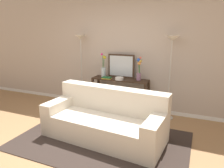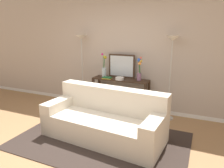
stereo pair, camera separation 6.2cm
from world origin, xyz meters
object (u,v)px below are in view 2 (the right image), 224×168
couch (105,121)px  book_stack (107,78)px  floor_lamp_left (82,51)px  wall_mirror (122,66)px  console_table (120,89)px  floor_lamp_right (172,55)px  book_row_under_console (107,107)px  vase_tall_flowers (104,69)px  vase_short_flowers (139,69)px  fruit_bowl (120,78)px

couch → book_stack: couch is taller
couch → floor_lamp_left: floor_lamp_left is taller
floor_lamp_left → wall_mirror: (1.00, 0.13, -0.33)m
console_table → floor_lamp_right: (1.11, 0.02, 0.85)m
couch → book_row_under_console: (-0.56, 1.28, -0.26)m
book_stack → book_row_under_console: size_ratio=0.56×
floor_lamp_left → console_table: bearing=-0.9°
floor_lamp_right → book_stack: floor_lamp_right is taller
couch → book_stack: bearing=113.0°
vase_tall_flowers → book_stack: size_ratio=2.55×
vase_short_flowers → wall_mirror: bearing=164.9°
book_stack → couch: bearing=-67.0°
floor_lamp_right → fruit_bowl: size_ratio=9.27×
floor_lamp_right → book_row_under_console: (-1.46, -0.02, -1.35)m
fruit_bowl → couch: bearing=-80.9°
fruit_bowl → vase_short_flowers: bearing=17.0°
couch → fruit_bowl: size_ratio=11.40×
couch → vase_short_flowers: vase_short_flowers is taller
couch → fruit_bowl: (-0.19, 1.17, 0.52)m
wall_mirror → book_row_under_console: 1.07m
floor_lamp_left → wall_mirror: size_ratio=2.78×
fruit_bowl → book_stack: fruit_bowl is taller
vase_tall_flowers → book_stack: vase_tall_flowers is taller
vase_short_flowers → floor_lamp_left: bearing=-179.9°
fruit_bowl → console_table: bearing=100.7°
fruit_bowl → book_row_under_console: bearing=163.7°
wall_mirror → fruit_bowl: 0.36m
wall_mirror → vase_tall_flowers: bearing=-162.6°
floor_lamp_left → book_stack: size_ratio=7.98×
console_table → vase_short_flowers: bearing=2.5°
book_stack → wall_mirror: bearing=46.3°
console_table → vase_tall_flowers: bearing=177.0°
vase_tall_flowers → vase_short_flowers: bearing=-0.2°
floor_lamp_left → fruit_bowl: bearing=-6.8°
couch → console_table: size_ratio=1.66×
fruit_bowl → vase_tall_flowers: bearing=163.8°
wall_mirror → vase_tall_flowers: vase_tall_flowers is taller
console_table → book_stack: book_stack is taller
console_table → wall_mirror: wall_mirror is taller
vase_short_flowers → book_stack: (-0.73, -0.14, -0.24)m
console_table → book_stack: (-0.29, -0.12, 0.27)m
floor_lamp_right → floor_lamp_left: bearing=180.0°
vase_short_flowers → book_row_under_console: (-0.79, -0.02, -1.00)m
couch → book_stack: 1.36m
book_stack → floor_lamp_left: bearing=169.9°
couch → vase_tall_flowers: (-0.64, 1.31, 0.68)m
vase_tall_flowers → vase_short_flowers: vase_tall_flowers is taller
console_table → fruit_bowl: size_ratio=6.86×
book_row_under_console → floor_lamp_right: bearing=0.6°
floor_lamp_left → vase_tall_flowers: bearing=0.6°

